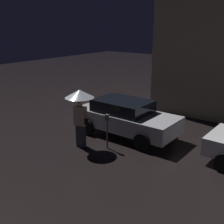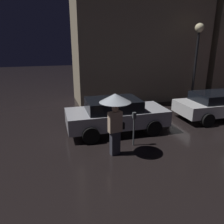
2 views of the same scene
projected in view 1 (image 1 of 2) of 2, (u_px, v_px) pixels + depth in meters
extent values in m
cube|color=#B7B7BF|center=(126.00, 120.00, 11.27)|extent=(4.26, 1.86, 0.64)
cube|color=black|center=(123.00, 106.00, 11.20)|extent=(2.23, 1.60, 0.47)
cylinder|color=black|center=(165.00, 128.00, 11.29)|extent=(0.66, 0.22, 0.66)
cylinder|color=black|center=(143.00, 142.00, 9.94)|extent=(0.66, 0.22, 0.66)
cylinder|color=black|center=(113.00, 116.00, 12.79)|extent=(0.66, 0.22, 0.66)
cylinder|color=black|center=(87.00, 126.00, 11.44)|extent=(0.66, 0.22, 0.66)
cube|color=#383842|center=(81.00, 136.00, 10.26)|extent=(0.34, 0.25, 0.84)
cube|color=#D1B293|center=(80.00, 116.00, 10.03)|extent=(0.48, 0.27, 0.70)
sphere|color=tan|center=(80.00, 103.00, 9.89)|extent=(0.23, 0.23, 0.23)
cylinder|color=black|center=(80.00, 109.00, 9.95)|extent=(0.02, 0.02, 0.81)
cone|color=silver|center=(79.00, 94.00, 9.78)|extent=(1.03, 1.03, 0.28)
cube|color=black|center=(86.00, 122.00, 9.94)|extent=(0.17, 0.12, 0.22)
cylinder|color=#4C5154|center=(107.00, 134.00, 10.07)|extent=(0.06, 0.06, 1.07)
cube|color=#4C5154|center=(107.00, 117.00, 9.88)|extent=(0.12, 0.10, 0.22)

